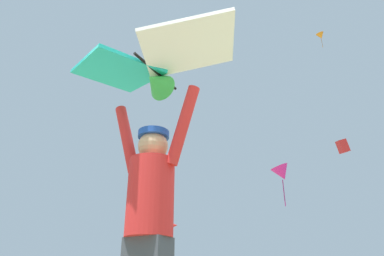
% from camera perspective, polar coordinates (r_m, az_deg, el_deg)
% --- Properties ---
extents(kite_flyer_person, '(0.81, 0.41, 1.92)m').
position_cam_1_polar(kite_flyer_person, '(2.56, -6.94, -14.63)').
color(kite_flyer_person, '#424751').
rests_on(kite_flyer_person, ground).
extents(held_stunt_kite, '(1.58, 1.01, 0.39)m').
position_cam_1_polar(held_stunt_kite, '(2.99, -6.43, 9.90)').
color(held_stunt_kite, black).
extents(distant_kite_magenta_mid_right, '(1.35, 1.34, 2.54)m').
position_cam_1_polar(distant_kite_magenta_mid_right, '(20.90, 14.38, -7.10)').
color(distant_kite_magenta_mid_right, '#DB2393').
extents(distant_kite_red_low_left, '(1.32, 1.34, 1.62)m').
position_cam_1_polar(distant_kite_red_low_left, '(39.20, 23.28, -2.74)').
color(distant_kite_red_low_left, red).
extents(distant_kite_orange_high_left, '(1.01, 1.01, 1.67)m').
position_cam_1_polar(distant_kite_orange_high_left, '(34.15, 20.17, 13.86)').
color(distant_kite_orange_high_left, orange).
extents(distant_kite_red_low_right, '(0.52, 0.52, 0.28)m').
position_cam_1_polar(distant_kite_red_low_right, '(31.30, -4.52, -11.12)').
color(distant_kite_red_low_right, red).
extents(marker_flag, '(0.30, 0.24, 2.04)m').
position_cam_1_polar(marker_flag, '(8.97, -3.45, -16.48)').
color(marker_flag, silver).
rests_on(marker_flag, ground).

